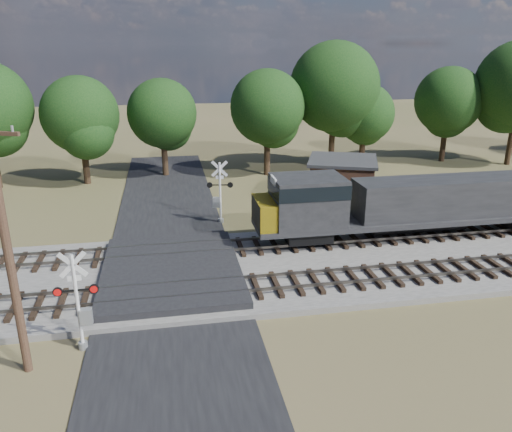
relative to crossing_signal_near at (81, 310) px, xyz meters
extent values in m
plane|color=brown|center=(3.54, 5.34, -1.75)|extent=(160.00, 160.00, 0.00)
cube|color=gray|center=(13.54, 5.84, -1.60)|extent=(140.00, 10.00, 0.30)
cube|color=black|center=(3.54, 5.34, -1.71)|extent=(7.00, 60.00, 0.08)
cube|color=#262628|center=(3.54, 5.84, -1.43)|extent=(7.00, 9.00, 0.62)
cube|color=black|center=(5.54, 3.34, -1.36)|extent=(44.00, 2.60, 0.18)
cube|color=#57524B|center=(13.54, 2.63, -1.19)|extent=(140.00, 0.08, 0.15)
cube|color=#57524B|center=(13.54, 4.06, -1.19)|extent=(140.00, 0.08, 0.15)
cube|color=black|center=(5.54, 8.34, -1.36)|extent=(44.00, 2.60, 0.18)
cube|color=#57524B|center=(13.54, 7.63, -1.19)|extent=(140.00, 0.08, 0.15)
cube|color=#57524B|center=(13.54, 9.06, -1.19)|extent=(140.00, 0.08, 0.15)
cylinder|color=silver|center=(-0.09, 0.00, 0.29)|extent=(0.14, 0.14, 4.08)
cylinder|color=gray|center=(-0.09, 0.00, -1.59)|extent=(0.37, 0.37, 0.31)
cube|color=silver|center=(-0.09, 0.00, 1.92)|extent=(1.07, 0.05, 1.07)
cube|color=silver|center=(-0.09, 0.00, 1.92)|extent=(1.07, 0.05, 1.07)
cube|color=silver|center=(-0.09, 0.00, 1.36)|extent=(0.51, 0.04, 0.22)
cube|color=black|center=(-0.09, 0.00, 0.85)|extent=(1.63, 0.08, 0.06)
cylinder|color=red|center=(-0.75, -0.01, 0.85)|extent=(0.37, 0.11, 0.37)
cylinder|color=red|center=(0.58, 0.01, 0.85)|extent=(0.37, 0.11, 0.37)
cube|color=gray|center=(0.17, 0.00, -0.32)|extent=(0.46, 0.31, 0.66)
cylinder|color=silver|center=(7.01, 13.70, 0.34)|extent=(0.15, 0.15, 4.18)
cylinder|color=gray|center=(7.01, 13.70, -1.59)|extent=(0.38, 0.38, 0.31)
cube|color=silver|center=(7.01, 13.70, 2.02)|extent=(1.09, 0.22, 1.09)
cube|color=silver|center=(7.01, 13.70, 2.02)|extent=(1.09, 0.22, 1.09)
cube|color=silver|center=(7.01, 13.70, 1.44)|extent=(0.52, 0.12, 0.23)
cube|color=black|center=(7.01, 13.70, 0.92)|extent=(1.66, 0.34, 0.06)
cylinder|color=red|center=(7.68, 13.59, 0.92)|extent=(0.39, 0.17, 0.38)
cylinder|color=red|center=(6.34, 13.81, 0.92)|extent=(0.39, 0.17, 0.38)
cube|color=gray|center=(6.75, 13.74, -0.28)|extent=(0.52, 0.39, 0.68)
cylinder|color=#3E241C|center=(-1.90, -1.06, 2.99)|extent=(0.32, 0.32, 9.48)
cube|color=#4D2B21|center=(16.57, 16.67, -0.17)|extent=(5.84, 5.84, 3.16)
cube|color=#313134|center=(16.57, 16.67, 1.53)|extent=(6.42, 6.42, 0.23)
cylinder|color=black|center=(-3.22, 25.86, 0.53)|extent=(0.56, 0.56, 4.56)
sphere|color=black|center=(-3.22, 25.86, 4.18)|extent=(6.38, 6.38, 6.38)
cylinder|color=black|center=(3.50, 27.38, 0.43)|extent=(0.56, 0.56, 4.36)
sphere|color=black|center=(3.50, 27.38, 3.92)|extent=(6.11, 6.11, 6.11)
cylinder|color=black|center=(12.74, 26.08, 0.63)|extent=(0.56, 0.56, 4.75)
sphere|color=black|center=(12.74, 26.08, 4.43)|extent=(6.65, 6.65, 6.65)
cylinder|color=black|center=(19.29, 27.23, 1.22)|extent=(0.56, 0.56, 5.93)
sphere|color=black|center=(19.29, 27.23, 5.97)|extent=(8.31, 8.31, 8.31)
cylinder|color=black|center=(22.43, 27.28, 0.26)|extent=(0.56, 0.56, 4.02)
sphere|color=black|center=(22.43, 27.28, 3.48)|extent=(5.63, 5.63, 5.63)
cylinder|color=black|center=(31.65, 28.33, 0.62)|extent=(0.56, 0.56, 4.74)
sphere|color=black|center=(31.65, 28.33, 4.41)|extent=(6.63, 6.63, 6.63)
cylinder|color=black|center=(37.34, 25.74, 1.25)|extent=(0.56, 0.56, 6.00)
camera|label=1|loc=(3.60, -18.00, 9.75)|focal=35.00mm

